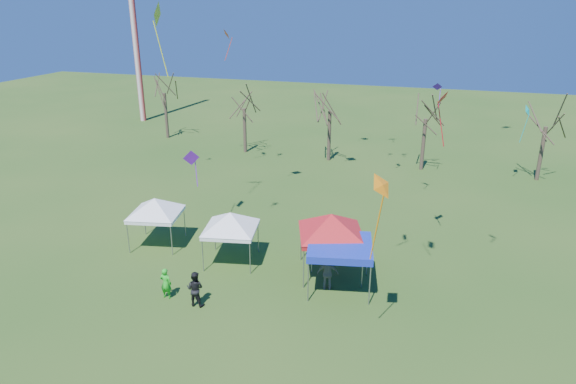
{
  "coord_description": "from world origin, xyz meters",
  "views": [
    {
      "loc": [
        7.54,
        -20.39,
        13.93
      ],
      "look_at": [
        0.31,
        3.0,
        4.76
      ],
      "focal_mm": 32.0,
      "sensor_mm": 36.0,
      "label": 1
    }
  ],
  "objects_px": {
    "tent_white_mid": "(230,216)",
    "tent_white_west": "(155,202)",
    "radio_mast": "(133,14)",
    "tent_blue": "(340,247)",
    "tree_0": "(163,77)",
    "person_green": "(166,283)",
    "tree_4": "(549,107)",
    "person_dark": "(195,289)",
    "tree_3": "(427,100)",
    "tree_1": "(244,93)",
    "tent_red": "(331,218)",
    "person_grey": "(328,273)",
    "tree_2": "(330,92)"
  },
  "relations": [
    {
      "from": "person_grey",
      "to": "tree_2",
      "type": "bearing_deg",
      "value": -90.13
    },
    {
      "from": "radio_mast",
      "to": "tree_1",
      "type": "xyz_separation_m",
      "value": [
        17.23,
        -9.35,
        -6.71
      ]
    },
    {
      "from": "person_grey",
      "to": "tree_3",
      "type": "bearing_deg",
      "value": -111.62
    },
    {
      "from": "tree_3",
      "to": "tent_white_mid",
      "type": "distance_m",
      "value": 22.78
    },
    {
      "from": "tree_3",
      "to": "person_dark",
      "type": "relative_size",
      "value": 4.41
    },
    {
      "from": "tree_2",
      "to": "tent_white_west",
      "type": "xyz_separation_m",
      "value": [
        -5.93,
        -20.22,
        -3.49
      ]
    },
    {
      "from": "person_grey",
      "to": "radio_mast",
      "type": "bearing_deg",
      "value": -59.01
    },
    {
      "from": "person_grey",
      "to": "tent_red",
      "type": "bearing_deg",
      "value": -94.01
    },
    {
      "from": "radio_mast",
      "to": "tent_white_west",
      "type": "relative_size",
      "value": 6.48
    },
    {
      "from": "radio_mast",
      "to": "tree_1",
      "type": "distance_m",
      "value": 20.72
    },
    {
      "from": "tree_1",
      "to": "tent_blue",
      "type": "height_order",
      "value": "tree_1"
    },
    {
      "from": "tent_white_mid",
      "to": "person_grey",
      "type": "xyz_separation_m",
      "value": [
        5.86,
        -1.33,
        -1.88
      ]
    },
    {
      "from": "tent_blue",
      "to": "person_dark",
      "type": "xyz_separation_m",
      "value": [
        -6.3,
        -3.66,
        -1.4
      ]
    },
    {
      "from": "tree_2",
      "to": "person_grey",
      "type": "xyz_separation_m",
      "value": [
        5.06,
        -22.24,
        -5.37
      ]
    },
    {
      "from": "tree_3",
      "to": "tree_4",
      "type": "height_order",
      "value": "tree_3"
    },
    {
      "from": "tree_4",
      "to": "tent_blue",
      "type": "bearing_deg",
      "value": -119.46
    },
    {
      "from": "tree_0",
      "to": "radio_mast",
      "type": "bearing_deg",
      "value": 137.23
    },
    {
      "from": "tree_2",
      "to": "person_green",
      "type": "height_order",
      "value": "tree_2"
    },
    {
      "from": "tree_1",
      "to": "tent_blue",
      "type": "bearing_deg",
      "value": -57.78
    },
    {
      "from": "tree_0",
      "to": "tent_blue",
      "type": "relative_size",
      "value": 2.26
    },
    {
      "from": "radio_mast",
      "to": "tent_red",
      "type": "bearing_deg",
      "value": -44.78
    },
    {
      "from": "tent_white_mid",
      "to": "tent_white_west",
      "type": "bearing_deg",
      "value": 172.38
    },
    {
      "from": "tree_1",
      "to": "person_dark",
      "type": "xyz_separation_m",
      "value": [
        7.67,
        -25.83,
        -4.89
      ]
    },
    {
      "from": "tent_blue",
      "to": "person_grey",
      "type": "distance_m",
      "value": 1.51
    },
    {
      "from": "tree_4",
      "to": "tent_white_west",
      "type": "xyz_separation_m",
      "value": [
        -23.65,
        -19.85,
        -3.26
      ]
    },
    {
      "from": "radio_mast",
      "to": "tree_1",
      "type": "height_order",
      "value": "radio_mast"
    },
    {
      "from": "tent_red",
      "to": "person_green",
      "type": "distance_m",
      "value": 9.01
    },
    {
      "from": "tree_0",
      "to": "tree_3",
      "type": "height_order",
      "value": "tree_0"
    },
    {
      "from": "tent_red",
      "to": "tree_3",
      "type": "bearing_deg",
      "value": 79.9
    },
    {
      "from": "tree_0",
      "to": "tent_red",
      "type": "bearing_deg",
      "value": -45.37
    },
    {
      "from": "tree_1",
      "to": "tent_red",
      "type": "bearing_deg",
      "value": -57.66
    },
    {
      "from": "tree_4",
      "to": "tent_blue",
      "type": "xyz_separation_m",
      "value": [
        -12.16,
        -21.52,
        -3.76
      ]
    },
    {
      "from": "person_green",
      "to": "person_dark",
      "type": "xyz_separation_m",
      "value": [
        1.69,
        -0.16,
        0.09
      ]
    },
    {
      "from": "tree_0",
      "to": "tree_3",
      "type": "relative_size",
      "value": 1.07
    },
    {
      "from": "tree_2",
      "to": "tent_white_mid",
      "type": "distance_m",
      "value": 21.21
    },
    {
      "from": "person_green",
      "to": "tree_4",
      "type": "bearing_deg",
      "value": -128.46
    },
    {
      "from": "tent_white_west",
      "to": "tree_3",
      "type": "bearing_deg",
      "value": 54.23
    },
    {
      "from": "radio_mast",
      "to": "person_green",
      "type": "xyz_separation_m",
      "value": [
        23.22,
        -35.02,
        -11.69
      ]
    },
    {
      "from": "tent_white_west",
      "to": "tent_red",
      "type": "bearing_deg",
      "value": -1.85
    },
    {
      "from": "tree_1",
      "to": "tent_white_west",
      "type": "relative_size",
      "value": 1.96
    },
    {
      "from": "tree_1",
      "to": "tree_4",
      "type": "xyz_separation_m",
      "value": [
        26.12,
        -0.65,
        0.27
      ]
    },
    {
      "from": "tree_2",
      "to": "tent_white_west",
      "type": "relative_size",
      "value": 2.12
    },
    {
      "from": "tree_1",
      "to": "tent_blue",
      "type": "distance_m",
      "value": 26.43
    },
    {
      "from": "radio_mast",
      "to": "tent_blue",
      "type": "distance_m",
      "value": 45.51
    },
    {
      "from": "tent_red",
      "to": "tent_blue",
      "type": "bearing_deg",
      "value": -59.75
    },
    {
      "from": "tent_white_west",
      "to": "person_green",
      "type": "xyz_separation_m",
      "value": [
        3.52,
        -5.17,
        -1.98
      ]
    },
    {
      "from": "tree_0",
      "to": "tent_white_mid",
      "type": "xyz_separation_m",
      "value": [
        17.67,
        -23.92,
        -3.69
      ]
    },
    {
      "from": "radio_mast",
      "to": "tree_3",
      "type": "bearing_deg",
      "value": -16.31
    },
    {
      "from": "tree_4",
      "to": "tent_red",
      "type": "relative_size",
      "value": 1.82
    },
    {
      "from": "radio_mast",
      "to": "person_dark",
      "type": "relative_size",
      "value": 13.93
    }
  ]
}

